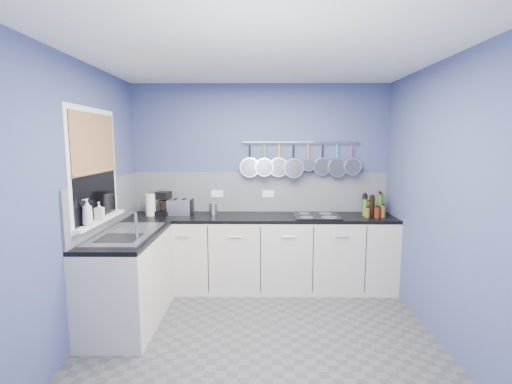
{
  "coord_description": "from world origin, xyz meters",
  "views": [
    {
      "loc": [
        -0.01,
        -3.17,
        1.78
      ],
      "look_at": [
        -0.05,
        0.75,
        1.25
      ],
      "focal_mm": 25.89,
      "sensor_mm": 36.0,
      "label": 1
    }
  ],
  "objects_px": {
    "hob": "(316,216)",
    "paper_towel": "(150,205)",
    "soap_bottle_a": "(87,212)",
    "toaster": "(180,207)",
    "soap_bottle_b": "(99,211)",
    "coffee_maker": "(163,203)",
    "canister": "(213,209)"
  },
  "relations": [
    {
      "from": "coffee_maker",
      "to": "hob",
      "type": "height_order",
      "value": "coffee_maker"
    },
    {
      "from": "soap_bottle_a",
      "to": "coffee_maker",
      "type": "height_order",
      "value": "soap_bottle_a"
    },
    {
      "from": "toaster",
      "to": "canister",
      "type": "bearing_deg",
      "value": 0.73
    },
    {
      "from": "paper_towel",
      "to": "toaster",
      "type": "height_order",
      "value": "paper_towel"
    },
    {
      "from": "soap_bottle_a",
      "to": "hob",
      "type": "height_order",
      "value": "soap_bottle_a"
    },
    {
      "from": "soap_bottle_a",
      "to": "paper_towel",
      "type": "distance_m",
      "value": 1.21
    },
    {
      "from": "soap_bottle_a",
      "to": "paper_towel",
      "type": "relative_size",
      "value": 0.92
    },
    {
      "from": "soap_bottle_b",
      "to": "hob",
      "type": "xyz_separation_m",
      "value": [
        2.2,
        0.92,
        -0.23
      ]
    },
    {
      "from": "coffee_maker",
      "to": "toaster",
      "type": "relative_size",
      "value": 0.98
    },
    {
      "from": "canister",
      "to": "soap_bottle_a",
      "type": "bearing_deg",
      "value": -126.65
    },
    {
      "from": "soap_bottle_b",
      "to": "coffee_maker",
      "type": "distance_m",
      "value": 1.05
    },
    {
      "from": "coffee_maker",
      "to": "toaster",
      "type": "distance_m",
      "value": 0.2
    },
    {
      "from": "canister",
      "to": "hob",
      "type": "bearing_deg",
      "value": -5.41
    },
    {
      "from": "coffee_maker",
      "to": "toaster",
      "type": "height_order",
      "value": "coffee_maker"
    },
    {
      "from": "soap_bottle_a",
      "to": "canister",
      "type": "height_order",
      "value": "soap_bottle_a"
    },
    {
      "from": "soap_bottle_a",
      "to": "toaster",
      "type": "height_order",
      "value": "soap_bottle_a"
    },
    {
      "from": "soap_bottle_a",
      "to": "soap_bottle_b",
      "type": "distance_m",
      "value": 0.24
    },
    {
      "from": "toaster",
      "to": "canister",
      "type": "height_order",
      "value": "toaster"
    },
    {
      "from": "canister",
      "to": "paper_towel",
      "type": "bearing_deg",
      "value": -173.19
    },
    {
      "from": "hob",
      "to": "paper_towel",
      "type": "bearing_deg",
      "value": 179.16
    },
    {
      "from": "paper_towel",
      "to": "hob",
      "type": "distance_m",
      "value": 2.0
    },
    {
      "from": "soap_bottle_b",
      "to": "canister",
      "type": "relative_size",
      "value": 1.21
    },
    {
      "from": "soap_bottle_b",
      "to": "paper_towel",
      "type": "distance_m",
      "value": 0.97
    },
    {
      "from": "paper_towel",
      "to": "toaster",
      "type": "xyz_separation_m",
      "value": [
        0.34,
        0.07,
        -0.04
      ]
    },
    {
      "from": "paper_towel",
      "to": "canister",
      "type": "relative_size",
      "value": 1.82
    },
    {
      "from": "coffee_maker",
      "to": "hob",
      "type": "distance_m",
      "value": 1.86
    },
    {
      "from": "soap_bottle_b",
      "to": "hob",
      "type": "height_order",
      "value": "soap_bottle_b"
    },
    {
      "from": "soap_bottle_a",
      "to": "soap_bottle_b",
      "type": "bearing_deg",
      "value": 90.0
    },
    {
      "from": "soap_bottle_b",
      "to": "paper_towel",
      "type": "relative_size",
      "value": 0.66
    },
    {
      "from": "soap_bottle_b",
      "to": "soap_bottle_a",
      "type": "bearing_deg",
      "value": -90.0
    },
    {
      "from": "paper_towel",
      "to": "coffee_maker",
      "type": "relative_size",
      "value": 0.91
    },
    {
      "from": "soap_bottle_a",
      "to": "toaster",
      "type": "relative_size",
      "value": 0.82
    }
  ]
}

